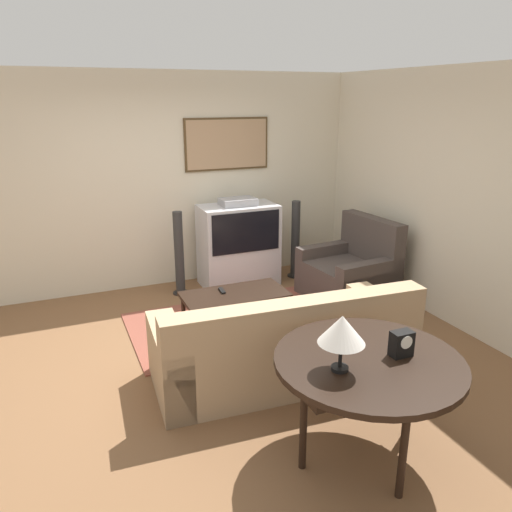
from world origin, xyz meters
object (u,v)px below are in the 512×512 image
at_px(table_lamp, 342,330).
at_px(speaker_tower_right, 295,241).
at_px(couch, 284,347).
at_px(armchair, 350,274).
at_px(mantel_clock, 402,344).
at_px(speaker_tower_left, 179,256).
at_px(coffee_table, 235,297).
at_px(tv, 238,244).
at_px(console_table, 369,367).

bearing_deg(table_lamp, speaker_tower_right, 66.77).
xyz_separation_m(couch, armchair, (1.55, 1.33, 0.02)).
height_order(armchair, mantel_clock, armchair).
xyz_separation_m(speaker_tower_left, speaker_tower_right, (1.62, 0.00, 0.00)).
distance_m(couch, table_lamp, 1.41).
bearing_deg(speaker_tower_right, speaker_tower_left, 180.00).
bearing_deg(speaker_tower_left, armchair, -26.93).
bearing_deg(speaker_tower_right, armchair, -74.41).
xyz_separation_m(table_lamp, speaker_tower_right, (1.49, 3.47, -0.53)).
bearing_deg(coffee_table, table_lamp, -94.11).
bearing_deg(coffee_table, tv, 67.09).
relative_size(couch, speaker_tower_right, 2.16).
bearing_deg(couch, speaker_tower_left, -78.01).
relative_size(mantel_clock, speaker_tower_left, 0.16).
bearing_deg(console_table, speaker_tower_left, 96.38).
distance_m(tv, coffee_table, 1.34).
bearing_deg(speaker_tower_right, tv, 176.33).
relative_size(armchair, table_lamp, 2.87).
height_order(tv, couch, tv).
bearing_deg(coffee_table, mantel_clock, -82.56).
bearing_deg(couch, tv, -97.77).
relative_size(table_lamp, speaker_tower_right, 0.35).
height_order(coffee_table, speaker_tower_right, speaker_tower_right).
height_order(coffee_table, console_table, console_table).
relative_size(mantel_clock, speaker_tower_right, 0.16).
xyz_separation_m(coffee_table, table_lamp, (-0.17, -2.31, 0.68)).
bearing_deg(couch, armchair, -135.62).
distance_m(armchair, speaker_tower_left, 2.12).
height_order(armchair, table_lamp, table_lamp).
bearing_deg(speaker_tower_right, table_lamp, -113.23).
relative_size(armchair, mantel_clock, 6.13).
height_order(couch, coffee_table, couch).
relative_size(tv, console_table, 0.93).
bearing_deg(mantel_clock, armchair, 62.83).
relative_size(tv, coffee_table, 1.04).
distance_m(tv, console_table, 3.51).
xyz_separation_m(coffee_table, speaker_tower_right, (1.32, 1.17, 0.15)).
relative_size(table_lamp, mantel_clock, 2.13).
relative_size(tv, speaker_tower_right, 1.09).
bearing_deg(tv, coffee_table, -112.91).
bearing_deg(table_lamp, mantel_clock, -0.12).
xyz_separation_m(tv, mantel_clock, (-0.21, -3.53, 0.31)).
distance_m(console_table, mantel_clock, 0.26).
xyz_separation_m(table_lamp, mantel_clock, (0.47, -0.00, -0.19)).
bearing_deg(speaker_tower_right, coffee_table, -138.62).
xyz_separation_m(armchair, coffee_table, (-1.59, -0.21, 0.03)).
distance_m(table_lamp, speaker_tower_left, 3.52).
bearing_deg(console_table, couch, 92.50).
relative_size(couch, console_table, 1.84).
distance_m(armchair, mantel_clock, 2.88).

